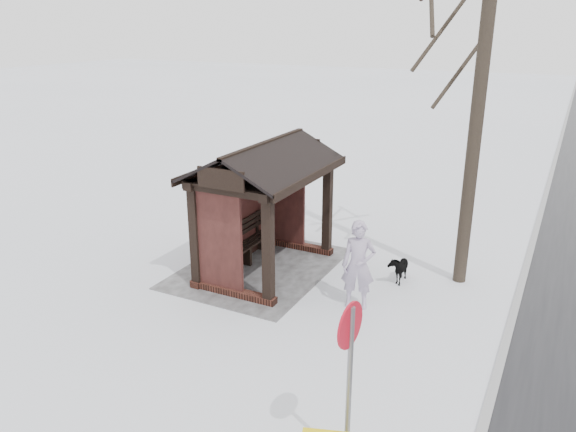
% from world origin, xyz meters
% --- Properties ---
extents(ground, '(120.00, 120.00, 0.00)m').
position_xyz_m(ground, '(0.00, 0.00, 0.00)').
color(ground, silver).
rests_on(ground, ground).
extents(kerb, '(120.00, 0.15, 0.06)m').
position_xyz_m(kerb, '(0.00, 5.50, 0.01)').
color(kerb, gray).
rests_on(kerb, ground).
extents(trampled_patch, '(4.20, 3.20, 0.02)m').
position_xyz_m(trampled_patch, '(0.00, -0.20, 0.01)').
color(trampled_patch, gray).
rests_on(trampled_patch, ground).
extents(bus_shelter, '(3.60, 2.40, 3.09)m').
position_xyz_m(bus_shelter, '(0.00, -0.16, 2.17)').
color(bus_shelter, '#341A13').
rests_on(bus_shelter, ground).
extents(pedestrian, '(0.62, 0.78, 1.86)m').
position_xyz_m(pedestrian, '(0.74, 2.56, 0.93)').
color(pedestrian, '#AB9CB7').
rests_on(pedestrian, ground).
extents(dog, '(0.79, 0.39, 0.65)m').
position_xyz_m(dog, '(-0.84, 2.96, 0.33)').
color(dog, black).
rests_on(dog, ground).
extents(road_sign, '(0.61, 0.12, 2.39)m').
position_xyz_m(road_sign, '(4.93, 3.97, 1.72)').
color(road_sign, slate).
rests_on(road_sign, ground).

